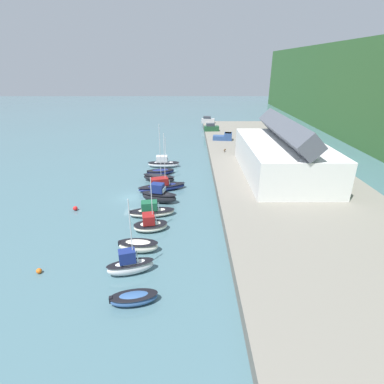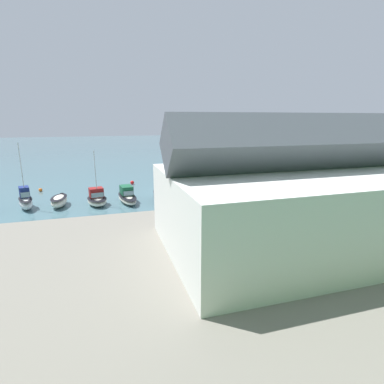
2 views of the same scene
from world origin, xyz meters
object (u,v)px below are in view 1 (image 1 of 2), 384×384
Objects in this scene: moored_boat_2 at (159,178)px; moored_boat_3 at (162,186)px; pickup_truck_0 at (224,137)px; parked_car_1 at (211,128)px; dog_on_quay at (225,150)px; parked_car_0 at (208,120)px; moored_boat_1 at (161,172)px; moored_boat_6 at (150,225)px; moored_boat_7 at (138,246)px; moored_boat_9 at (134,298)px; mooring_buoy_1 at (39,271)px; moored_boat_4 at (159,195)px; moored_boat_8 at (130,265)px; moored_boat_5 at (151,211)px; mooring_buoy_0 at (75,208)px; moored_boat_0 at (163,163)px.

moored_boat_3 is at bearing 29.50° from moored_boat_2.
parked_car_1 is at bearing -159.52° from pickup_truck_0.
parked_car_0 is at bearing 121.84° from dog_on_quay.
moored_boat_1 is 0.79× the size of moored_boat_6.
pickup_truck_0 is at bearing 168.78° from moored_boat_2.
moored_boat_9 is (7.86, 0.87, -0.17)m from moored_boat_7.
moored_boat_3 reaches higher than dog_on_quay.
moored_boat_7 is 10.00m from mooring_buoy_1.
moored_boat_8 is at bearing 10.00° from moored_boat_4.
moored_boat_7 is (8.40, -0.44, -0.04)m from moored_boat_5.
moored_boat_1 is 29.08m from moored_boat_8.
mooring_buoy_0 is at bearing -126.81° from moored_boat_6.
moored_boat_5 is 8.41m from moored_boat_7.
moored_boat_6 is 4.64m from moored_boat_7.
dog_on_quay is at bearing 113.94° from moored_boat_0.
parked_car_0 is at bearing 164.48° from mooring_buoy_1.
dog_on_quay is (-35.50, 13.21, 1.18)m from moored_boat_7.
moored_boat_4 is at bearing -17.26° from parked_car_1.
moored_boat_3 is 17.42× the size of mooring_buoy_1.
moored_boat_0 is at bearing 165.35° from moored_boat_3.
moored_boat_4 is 36.33m from pickup_truck_0.
moored_boat_1 is at bearing 171.09° from moored_boat_6.
moored_boat_2 reaches higher than mooring_buoy_1.
mooring_buoy_0 is (60.39, -21.94, -2.04)m from parked_car_0.
moored_boat_1 is 0.69× the size of moored_boat_8.
moored_boat_2 reaches higher than moored_boat_1.
moored_boat_7 is 37.89m from dog_on_quay.
moored_boat_7 is 7.14× the size of mooring_buoy_0.
moored_boat_5 is at bearing -12.07° from pickup_truck_0.
moored_boat_4 is at bearing 159.21° from moored_boat_8.
moored_boat_5 is at bearing -21.79° from moored_boat_3.
moored_boat_0 is 1.45× the size of parked_car_0.
mooring_buoy_0 is (-17.98, -11.44, -0.23)m from moored_boat_9.
moored_boat_7 is 14.64m from mooring_buoy_0.
parked_car_0 is (-74.33, 11.53, 1.35)m from moored_boat_8.
pickup_truck_0 reaches higher than moored_boat_5.
mooring_buoy_1 is at bearing 5.41° from mooring_buoy_0.
moored_boat_9 is at bearing 67.97° from mooring_buoy_1.
parked_car_0 is at bearing 164.22° from moored_boat_0.
moored_boat_0 is at bearing -163.09° from moored_boat_4.
moored_boat_3 reaches higher than moored_boat_7.
parked_car_0 reaches higher than pickup_truck_0.
parked_car_0 is at bearing 154.66° from moored_boat_8.
moored_boat_0 is at bearing 150.82° from mooring_buoy_0.
moored_boat_3 reaches higher than moored_boat_6.
moored_boat_8 reaches higher than moored_boat_4.
parked_car_1 is 65.19m from mooring_buoy_1.
parked_car_0 reaches higher than moored_boat_9.
moored_boat_6 is 0.87× the size of moored_boat_8.
moored_boat_8 is at bearing -14.90° from parked_car_1.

